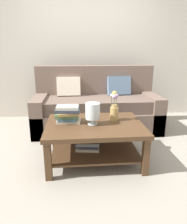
{
  "coord_description": "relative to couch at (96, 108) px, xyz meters",
  "views": [
    {
      "loc": [
        -0.23,
        -2.61,
        1.32
      ],
      "look_at": [
        -0.02,
        -0.14,
        0.58
      ],
      "focal_mm": 33.19,
      "sensor_mm": 36.0,
      "label": 1
    }
  ],
  "objects": [
    {
      "name": "book_stack_main",
      "position": [
        -0.45,
        -1.04,
        0.22
      ],
      "size": [
        0.31,
        0.24,
        0.2
      ],
      "color": "beige",
      "rests_on": "coffee_table"
    },
    {
      "name": "back_wall",
      "position": [
        -0.11,
        0.83,
        0.99
      ],
      "size": [
        6.4,
        0.12,
        2.7
      ],
      "primitive_type": "cube",
      "color": "beige",
      "rests_on": "ground"
    },
    {
      "name": "couch",
      "position": [
        0.0,
        0.0,
        0.0
      ],
      "size": [
        2.07,
        0.9,
        1.06
      ],
      "color": "brown",
      "rests_on": "ground"
    },
    {
      "name": "flower_pitcher",
      "position": [
        0.12,
        -1.01,
        0.26
      ],
      "size": [
        0.11,
        0.12,
        0.37
      ],
      "color": "tan",
      "rests_on": "coffee_table"
    },
    {
      "name": "glass_hurricane_vase",
      "position": [
        -0.16,
        -1.13,
        0.27
      ],
      "size": [
        0.17,
        0.17,
        0.26
      ],
      "color": "silver",
      "rests_on": "coffee_table"
    },
    {
      "name": "coffee_table",
      "position": [
        -0.14,
        -1.11,
        -0.02
      ],
      "size": [
        1.15,
        0.87,
        0.48
      ],
      "color": "#4C331E",
      "rests_on": "ground"
    },
    {
      "name": "ground_plane",
      "position": [
        -0.11,
        -0.82,
        -0.36
      ],
      "size": [
        10.0,
        10.0,
        0.0
      ],
      "primitive_type": "plane",
      "color": "gray"
    }
  ]
}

